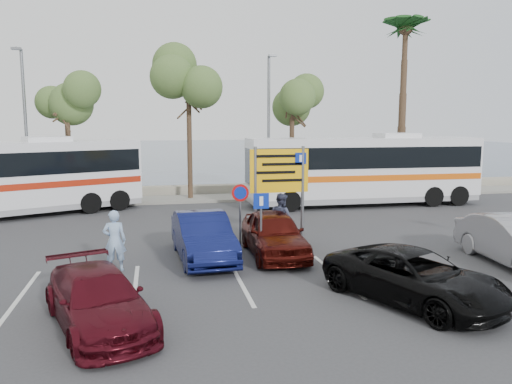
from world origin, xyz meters
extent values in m
plane|color=#37373A|center=(0.00, 0.00, 0.00)|extent=(120.00, 120.00, 0.00)
cube|color=gray|center=(0.00, 14.00, 0.07)|extent=(44.00, 2.40, 0.15)
cube|color=gray|center=(0.00, 16.00, 0.30)|extent=(48.00, 0.80, 0.60)
plane|color=#3F5566|center=(0.00, 60.00, 0.01)|extent=(140.00, 140.00, 0.00)
cylinder|color=#382619|center=(-8.00, 14.00, 2.67)|extent=(0.28, 0.28, 5.04)
cylinder|color=#382619|center=(-1.50, 14.00, 2.95)|extent=(0.28, 0.28, 5.60)
cylinder|color=#382619|center=(4.50, 14.00, 2.74)|extent=(0.28, 0.28, 5.18)
cylinder|color=#382619|center=(11.50, 14.00, 5.15)|extent=(0.48, 0.48, 10.00)
cylinder|color=slate|center=(-10.00, 13.60, 4.15)|extent=(0.16, 0.16, 8.00)
cylinder|color=slate|center=(-10.00, 13.15, 8.10)|extent=(0.12, 0.90, 0.12)
cube|color=slate|center=(-10.00, 12.65, 8.05)|extent=(0.45, 0.25, 0.12)
cylinder|color=slate|center=(3.00, 13.60, 4.15)|extent=(0.16, 0.16, 8.00)
cylinder|color=slate|center=(3.00, 13.15, 8.10)|extent=(0.12, 0.90, 0.12)
cube|color=slate|center=(3.00, 12.65, 8.05)|extent=(0.45, 0.25, 0.12)
cylinder|color=slate|center=(0.10, 3.20, 1.80)|extent=(0.12, 0.12, 3.60)
cylinder|color=slate|center=(1.90, 3.20, 1.80)|extent=(0.12, 0.12, 3.60)
cube|color=#FEB70D|center=(1.00, 3.20, 2.70)|extent=(2.20, 0.06, 1.60)
cube|color=#0C2699|center=(1.80, 3.16, 3.15)|extent=(0.42, 0.01, 0.42)
cylinder|color=slate|center=(-0.60, 2.40, 1.10)|extent=(0.07, 0.07, 2.20)
cylinder|color=#B20C0C|center=(-0.60, 2.37, 2.05)|extent=(0.60, 0.03, 0.60)
cylinder|color=slate|center=(-0.20, 0.80, 1.10)|extent=(0.07, 0.07, 2.20)
cube|color=#0C2699|center=(-0.20, 0.78, 2.00)|extent=(0.50, 0.03, 0.50)
cube|color=white|center=(-10.20, 10.50, 2.05)|extent=(12.10, 7.38, 2.98)
cube|color=black|center=(-10.20, 10.50, 2.58)|extent=(11.90, 7.31, 1.06)
cube|color=#A4200C|center=(-10.20, 10.50, 1.57)|extent=(12.00, 7.36, 0.30)
cube|color=gray|center=(-10.20, 10.50, 0.56)|extent=(11.98, 7.31, 0.56)
cube|color=white|center=(-10.20, 10.50, 3.66)|extent=(2.51, 2.31, 0.24)
cube|color=white|center=(7.50, 10.50, 2.10)|extent=(12.48, 2.76, 3.06)
cube|color=black|center=(7.50, 10.50, 2.65)|extent=(12.23, 2.80, 1.09)
cube|color=#DB570C|center=(7.50, 10.50, 1.61)|extent=(12.36, 2.79, 0.31)
cube|color=gray|center=(7.50, 10.50, 0.57)|extent=(12.36, 2.73, 0.57)
cube|color=white|center=(7.50, 10.50, 3.76)|extent=(2.09, 1.68, 0.25)
imported|color=#11174F|center=(-2.00, 1.50, 0.76)|extent=(1.92, 4.72, 1.52)
imported|color=#4A0C15|center=(-4.79, -3.50, 0.63)|extent=(3.11, 4.68, 1.26)
imported|color=#450E09|center=(0.40, 1.50, 0.75)|extent=(1.84, 4.43, 1.50)
imported|color=black|center=(2.80, -3.50, 0.66)|extent=(4.00, 5.23, 1.32)
imported|color=#90ADD2|center=(-4.74, 0.76, 0.94)|extent=(0.69, 0.46, 1.87)
imported|color=#383C55|center=(1.02, 2.92, 0.96)|extent=(1.06, 1.15, 1.91)
camera|label=1|loc=(-3.50, -14.48, 4.51)|focal=35.00mm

